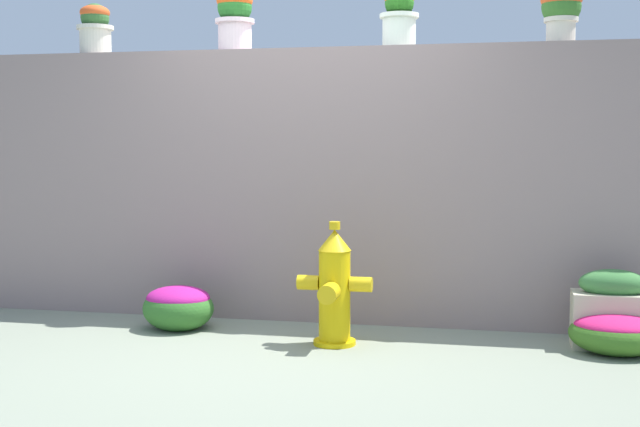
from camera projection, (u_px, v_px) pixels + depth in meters
ground_plane at (278, 350)px, 5.20m from camera, size 24.00×24.00×0.00m
stone_wall at (313, 185)px, 6.10m from camera, size 6.50×0.34×1.97m
potted_plant_1 at (95, 27)px, 6.39m from camera, size 0.28×0.28×0.40m
potted_plant_2 at (235, 16)px, 6.08m from camera, size 0.29×0.29×0.44m
potted_plant_3 at (399, 16)px, 5.87m from camera, size 0.28×0.28×0.41m
potted_plant_4 at (561, 9)px, 5.65m from camera, size 0.28×0.28×0.38m
fire_hydrant at (334, 289)px, 5.31m from camera, size 0.48×0.39×0.79m
flower_bush_left at (617, 331)px, 5.12m from camera, size 0.58×0.52×0.26m
flower_bush_right at (178, 306)px, 5.78m from camera, size 0.50×0.45×0.32m
planter_box at (612, 310)px, 5.24m from camera, size 0.49×0.27×0.50m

